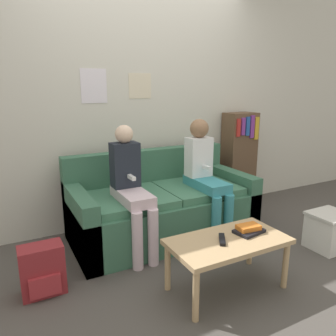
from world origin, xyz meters
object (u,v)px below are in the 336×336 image
(couch, at_px, (162,208))
(bookshelf, at_px, (239,160))
(coffee_table, at_px, (228,246))
(tv_remote, at_px, (222,239))
(storage_box, at_px, (329,231))
(backpack, at_px, (42,270))
(person_right, at_px, (205,172))
(person_left, at_px, (131,185))

(couch, height_order, bookshelf, bookshelf)
(coffee_table, xyz_separation_m, tv_remote, (-0.06, -0.00, 0.06))
(bookshelf, distance_m, storage_box, 1.38)
(couch, xyz_separation_m, backpack, (-1.19, -0.47, -0.10))
(coffee_table, bearing_deg, tv_remote, -178.55)
(coffee_table, distance_m, backpack, 1.34)
(backpack, bearing_deg, tv_remote, -26.37)
(bookshelf, xyz_separation_m, backpack, (-2.43, -0.82, -0.40))
(tv_remote, bearing_deg, backpack, -172.68)
(couch, relative_size, backpack, 4.78)
(person_right, xyz_separation_m, storage_box, (0.85, -0.78, -0.48))
(coffee_table, distance_m, storage_box, 1.23)
(person_right, bearing_deg, person_left, -179.52)
(storage_box, bearing_deg, backpack, 168.31)
(person_left, relative_size, person_right, 0.98)
(person_right, bearing_deg, bookshelf, 31.88)
(couch, relative_size, storage_box, 4.93)
(couch, distance_m, backpack, 1.28)
(tv_remote, distance_m, bookshelf, 1.90)
(couch, height_order, coffee_table, couch)
(couch, relative_size, person_right, 1.53)
(couch, relative_size, coffee_table, 2.05)
(storage_box, bearing_deg, person_left, 154.43)
(coffee_table, distance_m, person_right, 0.98)
(couch, height_order, storage_box, couch)
(person_left, height_order, tv_remote, person_left)
(person_right, xyz_separation_m, bookshelf, (0.86, 0.53, -0.07))
(person_right, relative_size, bookshelf, 1.00)
(couch, relative_size, tv_remote, 10.77)
(couch, bearing_deg, tv_remote, -92.54)
(tv_remote, bearing_deg, storage_box, 36.69)
(person_left, distance_m, person_right, 0.78)
(person_left, xyz_separation_m, person_right, (0.78, 0.01, 0.02))
(coffee_table, height_order, storage_box, coffee_table)
(coffee_table, xyz_separation_m, person_left, (-0.40, 0.84, 0.28))
(tv_remote, bearing_deg, couch, 121.15)
(coffee_table, relative_size, storage_box, 2.40)
(coffee_table, relative_size, tv_remote, 5.25)
(couch, distance_m, coffee_table, 1.04)
(tv_remote, height_order, bookshelf, bookshelf)
(bookshelf, bearing_deg, coffee_table, -131.68)
(bookshelf, bearing_deg, backpack, -161.43)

